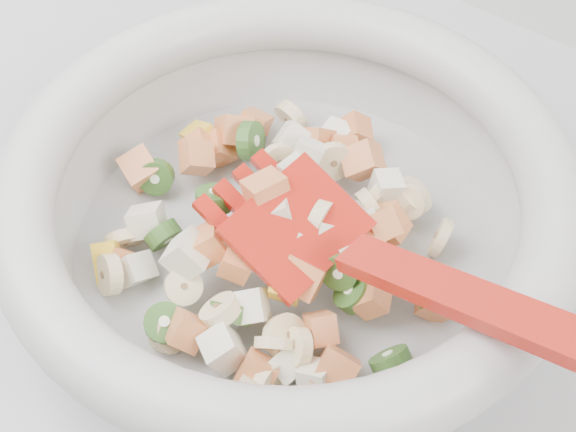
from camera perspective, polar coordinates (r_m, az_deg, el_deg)
The scene contains 1 object.
mixing_bowl at distance 0.53m, azimuth 0.03°, elevation 0.41°, with size 0.46×0.35×0.16m.
Camera 1 is at (0.28, 1.14, 1.36)m, focal length 55.00 mm.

